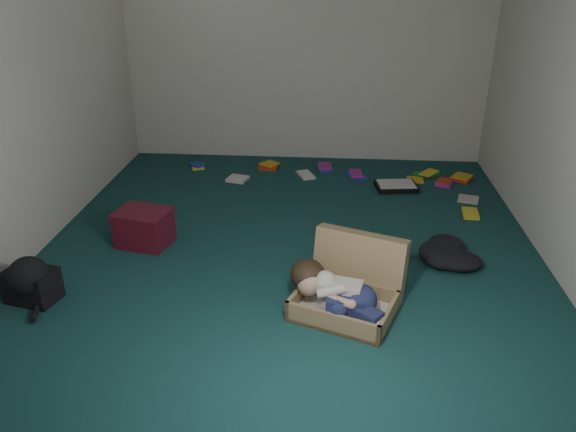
# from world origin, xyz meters

# --- Properties ---
(floor) EXTENTS (4.50, 4.50, 0.00)m
(floor) POSITION_xyz_m (0.00, 0.00, 0.00)
(floor) COLOR #16403F
(floor) RESTS_ON ground
(wall_back) EXTENTS (4.50, 0.00, 4.50)m
(wall_back) POSITION_xyz_m (0.00, 2.25, 1.30)
(wall_back) COLOR silver
(wall_back) RESTS_ON ground
(wall_front) EXTENTS (4.50, 0.00, 4.50)m
(wall_front) POSITION_xyz_m (0.00, -2.25, 1.30)
(wall_front) COLOR silver
(wall_front) RESTS_ON ground
(wall_left) EXTENTS (0.00, 4.50, 4.50)m
(wall_left) POSITION_xyz_m (-2.00, 0.00, 1.30)
(wall_left) COLOR silver
(wall_left) RESTS_ON ground
(suitcase) EXTENTS (0.82, 0.81, 0.47)m
(suitcase) POSITION_xyz_m (0.47, -0.80, 0.14)
(suitcase) COLOR #997D54
(suitcase) RESTS_ON floor
(person) EXTENTS (0.63, 0.50, 0.29)m
(person) POSITION_xyz_m (0.38, -0.94, 0.18)
(person) COLOR beige
(person) RESTS_ON suitcase
(maroon_bin) EXTENTS (0.49, 0.42, 0.30)m
(maroon_bin) POSITION_xyz_m (-1.19, -0.03, 0.15)
(maroon_bin) COLOR #581122
(maroon_bin) RESTS_ON floor
(backpack) EXTENTS (0.48, 0.42, 0.25)m
(backpack) POSITION_xyz_m (-1.70, -0.91, 0.13)
(backpack) COLOR black
(backpack) RESTS_ON floor
(clothing_pile) EXTENTS (0.48, 0.40, 0.15)m
(clothing_pile) POSITION_xyz_m (1.28, -0.13, 0.07)
(clothing_pile) COLOR black
(clothing_pile) RESTS_ON floor
(paper_tray) EXTENTS (0.44, 0.35, 0.06)m
(paper_tray) POSITION_xyz_m (0.98, 1.35, 0.03)
(paper_tray) COLOR black
(paper_tray) RESTS_ON floor
(book_scatter) EXTENTS (3.11, 1.39, 0.02)m
(book_scatter) POSITION_xyz_m (0.64, 1.56, 0.01)
(book_scatter) COLOR yellow
(book_scatter) RESTS_ON floor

